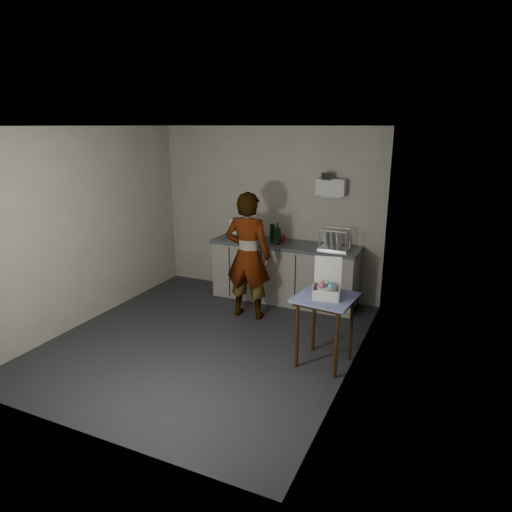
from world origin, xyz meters
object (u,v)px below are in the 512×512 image
at_px(paper_towel, 233,228).
at_px(kitchen_counter, 285,274).
at_px(dark_bottle, 272,233).
at_px(dish_rack, 334,244).
at_px(soda_can, 283,238).
at_px(side_table, 326,305).
at_px(standing_man, 248,256).
at_px(bakery_box, 326,288).
at_px(soap_bottle, 277,234).

bearing_deg(paper_towel, kitchen_counter, -0.53).
distance_m(kitchen_counter, paper_towel, 1.08).
xyz_separation_m(kitchen_counter, dark_bottle, (-0.23, 0.03, 0.61)).
bearing_deg(dish_rack, soda_can, 174.86).
bearing_deg(kitchen_counter, side_table, -56.04).
height_order(soda_can, paper_towel, paper_towel).
height_order(standing_man, dark_bottle, standing_man).
relative_size(kitchen_counter, dish_rack, 5.39).
height_order(dark_bottle, bakery_box, bakery_box).
distance_m(kitchen_counter, bakery_box, 2.03).
distance_m(side_table, soda_can, 2.06).
distance_m(soda_can, dish_rack, 0.80).
height_order(kitchen_counter, paper_towel, paper_towel).
relative_size(kitchen_counter, side_table, 2.77).
bearing_deg(standing_man, bakery_box, 142.96).
height_order(standing_man, paper_towel, standing_man).
distance_m(dish_rack, bakery_box, 1.66).
bearing_deg(paper_towel, bakery_box, -39.75).
xyz_separation_m(side_table, dark_bottle, (-1.33, 1.66, 0.33)).
bearing_deg(paper_towel, standing_man, -51.32).
distance_m(soda_can, dark_bottle, 0.18).
xyz_separation_m(standing_man, soda_can, (0.20, 0.83, 0.08)).
bearing_deg(bakery_box, soda_can, 112.80).
xyz_separation_m(standing_man, bakery_box, (1.35, -0.87, 0.02)).
bearing_deg(dark_bottle, soda_can, 9.56).
distance_m(kitchen_counter, dish_rack, 0.92).
distance_m(kitchen_counter, soda_can, 0.54).
height_order(soap_bottle, paper_towel, soap_bottle).
bearing_deg(soda_can, bakery_box, -55.61).
bearing_deg(dark_bottle, bakery_box, -51.47).
relative_size(soap_bottle, soda_can, 2.83).
xyz_separation_m(standing_man, soap_bottle, (0.17, 0.66, 0.18)).
xyz_separation_m(paper_towel, dish_rack, (1.62, -0.03, -0.08)).
relative_size(dark_bottle, bakery_box, 0.62).
bearing_deg(dish_rack, side_table, -77.54).
bearing_deg(dish_rack, standing_man, -142.92).
distance_m(soap_bottle, bakery_box, 1.94).
relative_size(side_table, dish_rack, 1.95).
relative_size(side_table, soda_can, 7.28).
bearing_deg(dish_rack, dark_bottle, 177.40).
relative_size(soda_can, paper_towel, 0.37).
relative_size(standing_man, dark_bottle, 6.81).
relative_size(soda_can, dish_rack, 0.27).
distance_m(side_table, paper_towel, 2.59).
bearing_deg(paper_towel, soap_bottle, -8.41).
height_order(side_table, dish_rack, dish_rack).
bearing_deg(soap_bottle, side_table, -52.06).
distance_m(dark_bottle, dish_rack, 0.97).
height_order(kitchen_counter, bakery_box, bakery_box).
bearing_deg(kitchen_counter, standing_man, -108.29).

